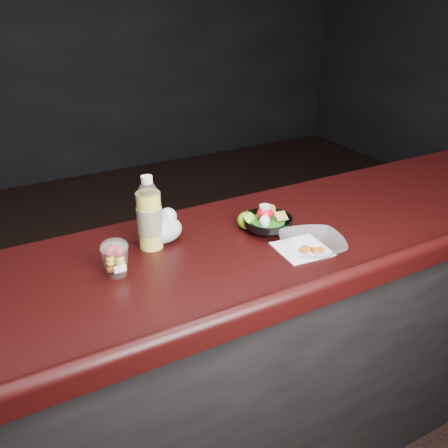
{
  "coord_description": "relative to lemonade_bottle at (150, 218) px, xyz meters",
  "views": [
    {
      "loc": [
        -0.66,
        -0.96,
        1.82
      ],
      "look_at": [
        0.06,
        0.32,
        1.1
      ],
      "focal_mm": 40.0,
      "sensor_mm": 36.0,
      "label": 1
    }
  ],
  "objects": [
    {
      "name": "lemonade_bottle",
      "position": [
        0.0,
        0.0,
        0.0
      ],
      "size": [
        0.08,
        0.08,
        0.25
      ],
      "color": "yellow",
      "rests_on": "counter"
    },
    {
      "name": "plastic_bag",
      "position": [
        0.05,
        0.02,
        -0.06
      ],
      "size": [
        0.15,
        0.12,
        0.11
      ],
      "color": "silver",
      "rests_on": "counter"
    },
    {
      "name": "fruit_cup",
      "position": [
        -0.16,
        -0.11,
        -0.04
      ],
      "size": [
        0.08,
        0.08,
        0.12
      ],
      "color": "white",
      "rests_on": "counter"
    },
    {
      "name": "snack_bowl",
      "position": [
        0.4,
        -0.09,
        -0.07
      ],
      "size": [
        0.23,
        0.23,
        0.1
      ],
      "rotation": [
        0.0,
        0.0,
        0.4
      ],
      "color": "black",
      "rests_on": "counter"
    },
    {
      "name": "takeout_bowl",
      "position": [
        0.44,
        -0.29,
        -0.08
      ],
      "size": [
        0.26,
        0.26,
        0.05
      ],
      "rotation": [
        0.0,
        0.0,
        -0.34
      ],
      "color": "silver",
      "rests_on": "counter"
    },
    {
      "name": "green_apple",
      "position": [
        0.35,
        -0.04,
        -0.07
      ],
      "size": [
        0.07,
        0.07,
        0.07
      ],
      "color": "#3F830F",
      "rests_on": "counter"
    },
    {
      "name": "counter",
      "position": [
        0.15,
        -0.13,
        -0.61
      ],
      "size": [
        4.06,
        0.71,
        1.02
      ],
      "color": "black",
      "rests_on": "ground"
    },
    {
      "name": "paper_napkin",
      "position": [
        0.42,
        -0.26,
        -0.1
      ],
      "size": [
        0.17,
        0.17,
        0.0
      ],
      "primitive_type": "cube",
      "rotation": [
        0.0,
        0.0,
        -0.09
      ],
      "color": "white",
      "rests_on": "counter"
    }
  ]
}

